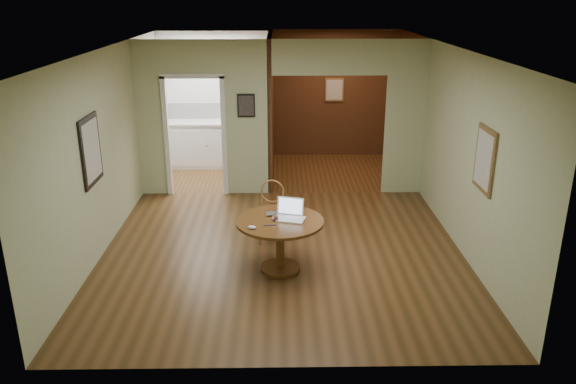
{
  "coord_description": "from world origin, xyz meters",
  "views": [
    {
      "loc": [
        -0.04,
        -7.05,
        3.45
      ],
      "look_at": [
        0.07,
        -0.2,
        0.99
      ],
      "focal_mm": 35.0,
      "sensor_mm": 36.0,
      "label": 1
    }
  ],
  "objects_px": {
    "open_laptop": "(291,213)",
    "closed_laptop": "(279,215)",
    "dining_table": "(280,233)",
    "chair": "(271,208)"
  },
  "relations": [
    {
      "from": "dining_table",
      "to": "chair",
      "type": "relative_size",
      "value": 1.25
    },
    {
      "from": "dining_table",
      "to": "closed_laptop",
      "type": "xyz_separation_m",
      "value": [
        -0.01,
        0.14,
        0.19
      ]
    },
    {
      "from": "open_laptop",
      "to": "closed_laptop",
      "type": "distance_m",
      "value": 0.16
    },
    {
      "from": "chair",
      "to": "open_laptop",
      "type": "height_order",
      "value": "open_laptop"
    },
    {
      "from": "dining_table",
      "to": "open_laptop",
      "type": "relative_size",
      "value": 2.78
    },
    {
      "from": "dining_table",
      "to": "closed_laptop",
      "type": "relative_size",
      "value": 3.36
    },
    {
      "from": "open_laptop",
      "to": "closed_laptop",
      "type": "xyz_separation_m",
      "value": [
        -0.14,
        0.06,
        -0.05
      ]
    },
    {
      "from": "dining_table",
      "to": "open_laptop",
      "type": "bearing_deg",
      "value": 29.74
    },
    {
      "from": "open_laptop",
      "to": "closed_laptop",
      "type": "bearing_deg",
      "value": 172.55
    },
    {
      "from": "dining_table",
      "to": "closed_laptop",
      "type": "bearing_deg",
      "value": 92.73
    }
  ]
}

